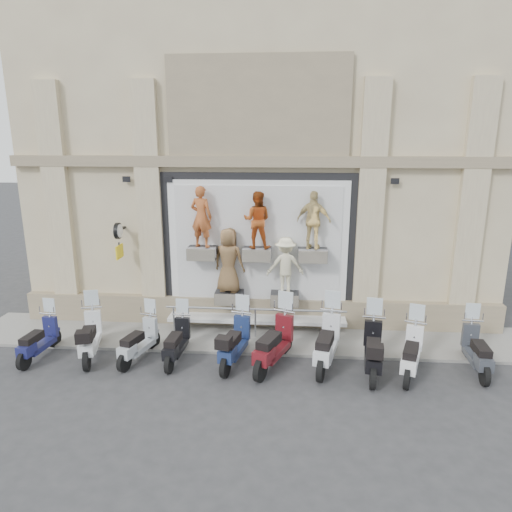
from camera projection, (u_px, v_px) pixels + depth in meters
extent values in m
plane|color=#313134|center=(249.00, 375.00, 10.86)|extent=(90.00, 90.00, 0.00)
cube|color=gray|center=(256.00, 336.00, 12.87)|extent=(16.00, 2.20, 0.08)
cube|color=black|center=(258.00, 248.00, 13.10)|extent=(5.60, 0.10, 4.30)
cube|color=white|center=(258.00, 249.00, 13.05)|extent=(5.10, 0.06, 3.90)
cube|color=white|center=(258.00, 249.00, 13.01)|extent=(4.70, 0.04, 3.60)
cube|color=white|center=(257.00, 318.00, 13.21)|extent=(5.10, 0.75, 0.10)
cube|color=#28282B|center=(202.00, 253.00, 12.88)|extent=(0.80, 0.50, 0.35)
imported|color=#C9622E|center=(201.00, 217.00, 12.62)|extent=(0.72, 0.57, 1.72)
cube|color=#28282B|center=(257.00, 254.00, 12.77)|extent=(0.80, 0.50, 0.35)
imported|color=#974116|center=(257.00, 220.00, 12.52)|extent=(0.82, 0.67, 1.58)
cube|color=#28282B|center=(313.00, 255.00, 12.65)|extent=(0.80, 0.50, 0.35)
imported|color=#E1C57C|center=(314.00, 220.00, 12.40)|extent=(1.01, 0.64, 1.60)
cube|color=#28282B|center=(229.00, 297.00, 13.15)|extent=(0.80, 0.50, 0.35)
imported|color=brown|center=(229.00, 260.00, 12.88)|extent=(1.03, 0.82, 1.85)
cube|color=#28282B|center=(285.00, 298.00, 13.03)|extent=(0.80, 0.50, 0.35)
imported|color=#FFF6C7|center=(285.00, 265.00, 12.79)|extent=(1.12, 0.74, 1.62)
cube|color=black|center=(121.00, 229.00, 13.02)|extent=(0.06, 0.56, 0.06)
cylinder|color=black|center=(118.00, 231.00, 12.76)|extent=(0.10, 0.46, 0.46)
cube|color=yellow|center=(120.00, 252.00, 12.91)|extent=(0.04, 0.50, 0.38)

